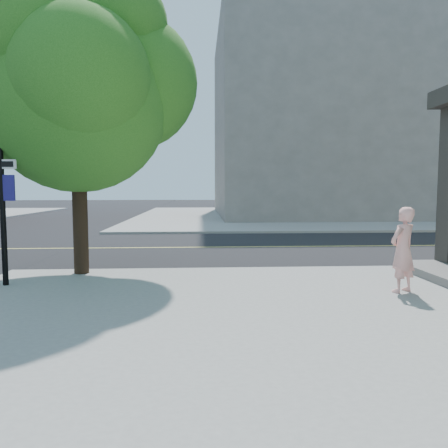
{
  "coord_description": "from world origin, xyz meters",
  "views": [
    {
      "loc": [
        3.55,
        -10.41,
        2.08
      ],
      "look_at": [
        4.09,
        -1.1,
        1.3
      ],
      "focal_mm": 34.01,
      "sensor_mm": 36.0,
      "label": 1
    }
  ],
  "objects": [
    {
      "name": "sidewalk_ne",
      "position": [
        13.5,
        21.5,
        0.06
      ],
      "size": [
        29.0,
        25.0,
        0.12
      ],
      "primitive_type": "cube",
      "color": "gray",
      "rests_on": "ground"
    },
    {
      "name": "man_on_phone",
      "position": [
        7.38,
        -2.7,
        0.93
      ],
      "size": [
        0.7,
        0.63,
        1.62
      ],
      "primitive_type": "imported",
      "rotation": [
        0.0,
        0.0,
        3.66
      ],
      "color": "#FAABA3",
      "rests_on": "sidewalk_se"
    },
    {
      "name": "ground",
      "position": [
        0.0,
        0.0,
        0.0
      ],
      "size": [
        140.0,
        140.0,
        0.0
      ],
      "primitive_type": "plane",
      "color": "black",
      "rests_on": "ground"
    },
    {
      "name": "filler_ne",
      "position": [
        14.0,
        22.0,
        7.12
      ],
      "size": [
        18.0,
        16.0,
        14.0
      ],
      "primitive_type": "cube",
      "color": "slate",
      "rests_on": "sidewalk_ne"
    },
    {
      "name": "street_tree",
      "position": [
        0.92,
        -0.49,
        4.52
      ],
      "size": [
        5.14,
        4.67,
        6.82
      ],
      "rotation": [
        0.0,
        0.0,
        -0.29
      ],
      "color": "black",
      "rests_on": "sidewalk_se"
    },
    {
      "name": "road_ew",
      "position": [
        0.0,
        4.5,
        0.01
      ],
      "size": [
        140.0,
        9.0,
        0.01
      ],
      "primitive_type": "cube",
      "color": "black",
      "rests_on": "ground"
    }
  ]
}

